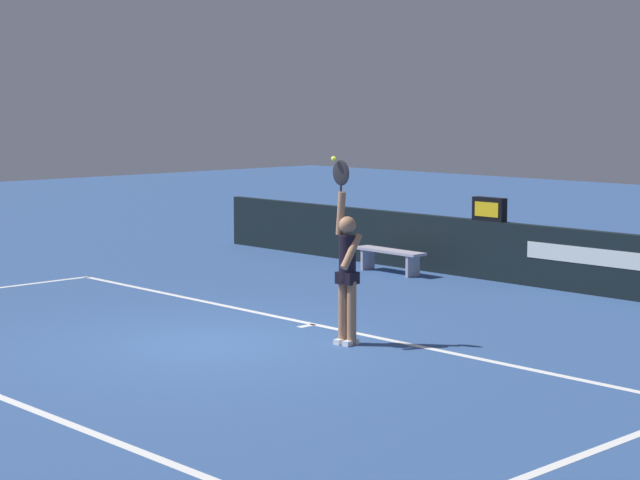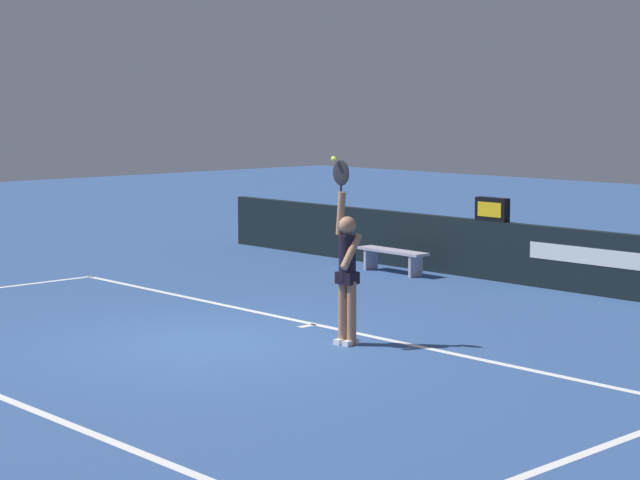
{
  "view_description": "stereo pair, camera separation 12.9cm",
  "coord_description": "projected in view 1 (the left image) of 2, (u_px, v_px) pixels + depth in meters",
  "views": [
    {
      "loc": [
        11.72,
        -9.11,
        3.23
      ],
      "look_at": [
        1.01,
        1.07,
        1.4
      ],
      "focal_mm": 63.24,
      "sensor_mm": 36.0,
      "label": 1
    },
    {
      "loc": [
        11.81,
        -9.01,
        3.23
      ],
      "look_at": [
        1.01,
        1.07,
        1.4
      ],
      "focal_mm": 63.24,
      "sensor_mm": 36.0,
      "label": 2
    }
  ],
  "objects": [
    {
      "name": "ground_plane",
      "position": [
        210.0,
        344.0,
        15.05
      ],
      "size": [
        60.0,
        60.0,
        0.0
      ],
      "primitive_type": "plane",
      "color": "#31538B"
    },
    {
      "name": "court_lines",
      "position": [
        167.0,
        352.0,
        14.58
      ],
      "size": [
        12.39,
        5.39,
        0.0
      ],
      "color": "white",
      "rests_on": "ground"
    },
    {
      "name": "back_wall",
      "position": [
        527.0,
        255.0,
        19.81
      ],
      "size": [
        16.1,
        0.18,
        1.08
      ],
      "color": "black",
      "rests_on": "ground"
    },
    {
      "name": "speed_display",
      "position": [
        489.0,
        209.0,
        20.34
      ],
      "size": [
        0.67,
        0.17,
        0.42
      ],
      "color": "black",
      "rests_on": "back_wall"
    },
    {
      "name": "tennis_player",
      "position": [
        347.0,
        268.0,
        14.92
      ],
      "size": [
        0.46,
        0.4,
        2.47
      ],
      "color": "#9F7051",
      "rests_on": "ground"
    },
    {
      "name": "tennis_ball",
      "position": [
        334.0,
        159.0,
        14.81
      ],
      "size": [
        0.07,
        0.07,
        0.07
      ],
      "color": "#C6DA2E"
    },
    {
      "name": "courtside_bench_far",
      "position": [
        390.0,
        255.0,
        21.23
      ],
      "size": [
        1.6,
        0.43,
        0.45
      ],
      "color": "#B2ABBB",
      "rests_on": "ground"
    }
  ]
}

